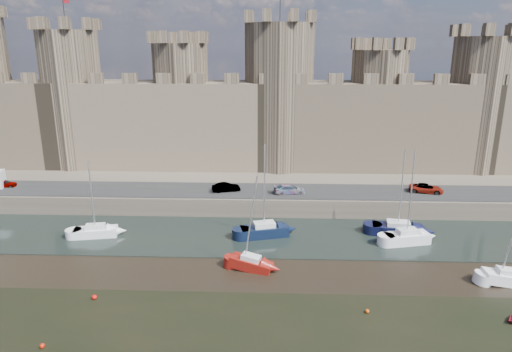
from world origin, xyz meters
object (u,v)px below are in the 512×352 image
object	(u,v)px
sailboat_3	(398,229)
sailboat_0	(96,231)
sailboat_2	(407,237)
sailboat_1	(264,230)
sailboat_5	(507,277)
car_2	(289,189)
sailboat_4	(251,263)
car_0	(4,184)
car_1	(226,187)
car_3	(426,188)

from	to	relation	value
sailboat_3	sailboat_0	bearing A→B (deg)	-167.93
sailboat_2	sailboat_1	bearing A→B (deg)	162.28
sailboat_1	sailboat_3	xyz separation A→B (m)	(16.23, 1.20, -0.06)
sailboat_5	car_2	bearing A→B (deg)	136.46
sailboat_1	sailboat_4	size ratio (longest dim) A/B	1.12
car_0	sailboat_2	world-z (taller)	sailboat_2
sailboat_3	sailboat_4	distance (m)	19.85
car_2	sailboat_3	distance (m)	15.33
sailboat_1	sailboat_3	distance (m)	16.27
car_1	sailboat_4	xyz separation A→B (m)	(4.35, -17.94, -2.40)
car_1	sailboat_1	size ratio (longest dim) A/B	0.34
sailboat_0	sailboat_1	distance (m)	20.31
sailboat_4	sailboat_5	size ratio (longest dim) A/B	1.03
car_1	car_3	world-z (taller)	car_1
car_3	sailboat_2	distance (m)	13.06
car_0	sailboat_1	world-z (taller)	sailboat_1
sailboat_3	sailboat_2	bearing A→B (deg)	-73.37
car_0	car_2	size ratio (longest dim) A/B	0.75
car_2	sailboat_3	size ratio (longest dim) A/B	0.41
car_3	sailboat_2	xyz separation A→B (m)	(-5.65, -11.55, -2.27)
car_0	car_1	world-z (taller)	car_1
car_2	sailboat_5	size ratio (longest dim) A/B	0.45
sailboat_2	sailboat_3	world-z (taller)	sailboat_2
car_3	sailboat_1	size ratio (longest dim) A/B	0.41
car_0	sailboat_1	xyz separation A→B (m)	(37.68, -10.39, -2.19)
car_2	sailboat_5	xyz separation A→B (m)	(20.44, -19.36, -2.42)
car_1	sailboat_5	xyz separation A→B (m)	(29.24, -19.90, -2.43)
sailboat_0	sailboat_4	world-z (taller)	sailboat_4
sailboat_5	car_1	bearing A→B (deg)	145.68
sailboat_0	sailboat_4	distance (m)	20.56
car_3	sailboat_2	bearing A→B (deg)	166.13
car_1	sailboat_2	distance (m)	24.77
car_1	sailboat_2	xyz separation A→B (m)	(22.10, -10.96, -2.27)
car_0	car_2	xyz separation A→B (m)	(40.95, -1.33, 0.07)
sailboat_1	car_0	bearing A→B (deg)	149.33
car_3	car_2	bearing A→B (deg)	105.59
car_0	sailboat_3	world-z (taller)	sailboat_3
car_0	sailboat_4	distance (m)	41.10
car_2	sailboat_4	size ratio (longest dim) A/B	0.43
car_2	sailboat_4	distance (m)	18.13
car_0	sailboat_2	bearing A→B (deg)	-111.99
car_2	sailboat_1	distance (m)	9.90
sailboat_4	car_1	bearing A→B (deg)	119.36
car_2	car_0	bearing A→B (deg)	77.94
sailboat_5	sailboat_1	bearing A→B (deg)	156.44
sailboat_0	sailboat_3	xyz separation A→B (m)	(36.52, 1.97, 0.06)
sailboat_2	car_2	bearing A→B (deg)	128.87
car_3	sailboat_2	size ratio (longest dim) A/B	0.41
car_0	car_3	world-z (taller)	car_3
sailboat_4	car_2	bearing A→B (deg)	91.39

